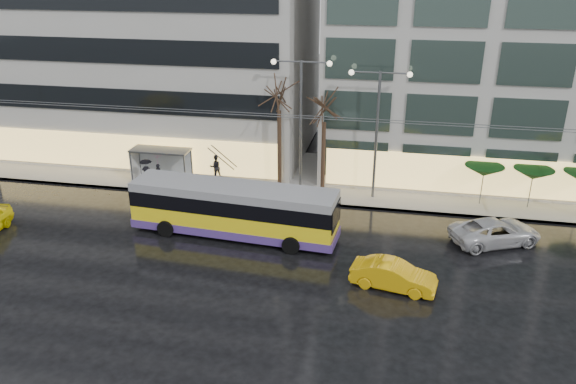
# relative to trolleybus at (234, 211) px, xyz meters

# --- Properties ---
(ground) EXTENTS (140.00, 140.00, 0.00)m
(ground) POSITION_rel_trolleybus_xyz_m (0.72, -3.83, -1.52)
(ground) COLOR black
(ground) RESTS_ON ground
(sidewalk) EXTENTS (80.00, 10.00, 0.15)m
(sidewalk) POSITION_rel_trolleybus_xyz_m (2.72, 10.17, -1.45)
(sidewalk) COLOR gray
(sidewalk) RESTS_ON ground
(kerb) EXTENTS (80.00, 0.10, 0.15)m
(kerb) POSITION_rel_trolleybus_xyz_m (2.72, 5.22, -1.45)
(kerb) COLOR slate
(kerb) RESTS_ON ground
(building_left) EXTENTS (34.00, 14.00, 22.00)m
(building_left) POSITION_rel_trolleybus_xyz_m (-15.28, 15.17, 9.63)
(building_left) COLOR #B0ADA8
(building_left) RESTS_ON sidewalk
(trolleybus) EXTENTS (12.30, 5.16, 5.63)m
(trolleybus) POSITION_rel_trolleybus_xyz_m (0.00, 0.00, 0.00)
(trolleybus) COLOR yellow
(trolleybus) RESTS_ON ground
(catenary) EXTENTS (42.24, 5.12, 7.00)m
(catenary) POSITION_rel_trolleybus_xyz_m (1.72, 4.11, 2.73)
(catenary) COLOR #595B60
(catenary) RESTS_ON ground
(bus_shelter) EXTENTS (4.20, 1.60, 2.51)m
(bus_shelter) POSITION_rel_trolleybus_xyz_m (-7.67, 6.86, 0.44)
(bus_shelter) COLOR #595B60
(bus_shelter) RESTS_ON sidewalk
(street_lamp_near) EXTENTS (3.96, 0.36, 9.03)m
(street_lamp_near) POSITION_rel_trolleybus_xyz_m (2.72, 6.97, 4.47)
(street_lamp_near) COLOR #595B60
(street_lamp_near) RESTS_ON sidewalk
(street_lamp_far) EXTENTS (3.96, 0.36, 8.53)m
(street_lamp_far) POSITION_rel_trolleybus_xyz_m (7.72, 6.97, 4.19)
(street_lamp_far) COLOR #595B60
(street_lamp_far) RESTS_ON sidewalk
(tree_a) EXTENTS (3.20, 3.20, 8.40)m
(tree_a) POSITION_rel_trolleybus_xyz_m (1.22, 7.17, 5.56)
(tree_a) COLOR black
(tree_a) RESTS_ON sidewalk
(tree_b) EXTENTS (3.20, 3.20, 7.70)m
(tree_b) POSITION_rel_trolleybus_xyz_m (4.22, 7.37, 4.87)
(tree_b) COLOR black
(tree_b) RESTS_ON sidewalk
(parasol_a) EXTENTS (2.50, 2.50, 2.65)m
(parasol_a) POSITION_rel_trolleybus_xyz_m (14.72, 7.17, 0.92)
(parasol_a) COLOR #595B60
(parasol_a) RESTS_ON sidewalk
(parasol_b) EXTENTS (2.50, 2.50, 2.65)m
(parasol_b) POSITION_rel_trolleybus_xyz_m (17.72, 7.17, 0.92)
(parasol_b) COLOR #595B60
(parasol_b) RESTS_ON sidewalk
(taxi_b) EXTENTS (4.41, 2.23, 1.39)m
(taxi_b) POSITION_rel_trolleybus_xyz_m (9.33, -4.00, -0.83)
(taxi_b) COLOR yellow
(taxi_b) RESTS_ON ground
(sedan_silver) EXTENTS (5.68, 4.28, 1.43)m
(sedan_silver) POSITION_rel_trolleybus_xyz_m (14.94, 1.90, -0.81)
(sedan_silver) COLOR silver
(sedan_silver) RESTS_ON ground
(pedestrian_a) EXTENTS (1.19, 1.21, 2.19)m
(pedestrian_a) POSITION_rel_trolleybus_xyz_m (-7.42, 6.38, 0.11)
(pedestrian_a) COLOR black
(pedestrian_a) RESTS_ON sidewalk
(pedestrian_b) EXTENTS (1.12, 1.03, 1.86)m
(pedestrian_b) POSITION_rel_trolleybus_xyz_m (-3.73, 8.11, -0.44)
(pedestrian_b) COLOR black
(pedestrian_b) RESTS_ON sidewalk
(pedestrian_c) EXTENTS (1.13, 1.00, 2.11)m
(pedestrian_c) POSITION_rel_trolleybus_xyz_m (-7.97, 5.57, -0.26)
(pedestrian_c) COLOR black
(pedestrian_c) RESTS_ON sidewalk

